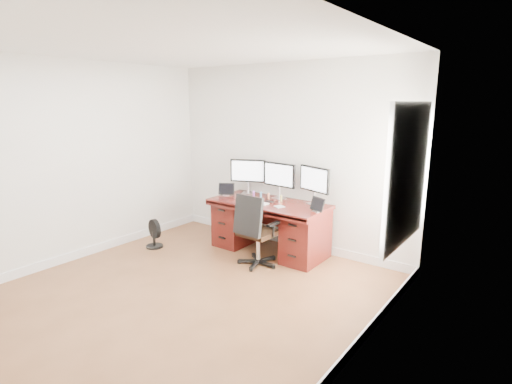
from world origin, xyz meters
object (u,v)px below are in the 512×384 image
Objects in this scene: office_chair at (256,242)px; keyboard at (260,203)px; monitor_center at (279,176)px; floor_fan at (154,234)px; desk at (270,225)px.

office_chair is 0.60m from keyboard.
keyboard is at bearing -92.21° from monitor_center.
floor_fan is 2.07m from monitor_center.
floor_fan is 1.62× the size of keyboard.
monitor_center is at bearing 84.58° from keyboard.
keyboard is (1.43, 0.74, 0.55)m from floor_fan.
floor_fan is at bearing -164.60° from office_chair.
floor_fan is 1.70m from keyboard.
desk is at bearing 45.22° from floor_fan.
office_chair is 1.78× the size of monitor_center.
floor_fan is at bearing -148.45° from desk.
desk is 3.09× the size of monitor_center.
office_chair is 3.68× the size of keyboard.
keyboard is (-0.05, -0.41, -0.33)m from monitor_center.
desk reaches higher than floor_fan.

